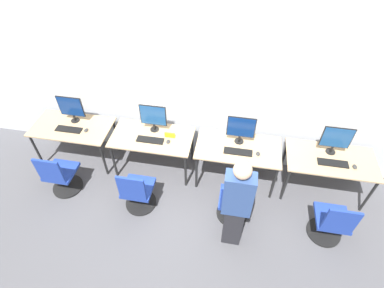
{
  "coord_description": "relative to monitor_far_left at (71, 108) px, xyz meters",
  "views": [
    {
      "loc": [
        0.56,
        -2.96,
        3.99
      ],
      "look_at": [
        0.0,
        0.14,
        0.88
      ],
      "focal_mm": 28.0,
      "sensor_mm": 36.0,
      "label": 1
    }
  ],
  "objects": [
    {
      "name": "ground_plane",
      "position": [
        2.06,
        -0.5,
        -1.0
      ],
      "size": [
        20.0,
        20.0,
        0.0
      ],
      "primitive_type": "plane",
      "color": "#4C4C51"
    },
    {
      "name": "wall_back",
      "position": [
        2.06,
        0.33,
        0.4
      ],
      "size": [
        12.0,
        0.05,
        2.8
      ],
      "color": "silver",
      "rests_on": "ground_plane"
    },
    {
      "name": "desk_far_left",
      "position": [
        -0.0,
        -0.15,
        -0.34
      ],
      "size": [
        1.3,
        0.7,
        0.73
      ],
      "color": "tan",
      "rests_on": "ground_plane"
    },
    {
      "name": "monitor_far_left",
      "position": [
        0.0,
        0.0,
        0.0
      ],
      "size": [
        0.43,
        0.14,
        0.48
      ],
      "color": "black",
      "rests_on": "desk_far_left"
    },
    {
      "name": "keyboard_far_left",
      "position": [
        -0.0,
        -0.24,
        -0.26
      ],
      "size": [
        0.43,
        0.14,
        0.02
      ],
      "color": "black",
      "rests_on": "desk_far_left"
    },
    {
      "name": "mouse_far_left",
      "position": [
        0.29,
        -0.21,
        -0.25
      ],
      "size": [
        0.06,
        0.09,
        0.03
      ],
      "color": "#333333",
      "rests_on": "desk_far_left"
    },
    {
      "name": "office_chair_far_left",
      "position": [
        0.06,
        -0.89,
        -0.66
      ],
      "size": [
        0.48,
        0.48,
        0.86
      ],
      "color": "black",
      "rests_on": "ground_plane"
    },
    {
      "name": "desk_left",
      "position": [
        1.37,
        -0.15,
        -0.34
      ],
      "size": [
        1.3,
        0.7,
        0.73
      ],
      "color": "tan",
      "rests_on": "ground_plane"
    },
    {
      "name": "monitor_left",
      "position": [
        1.37,
        0.02,
        0.0
      ],
      "size": [
        0.43,
        0.14,
        0.48
      ],
      "color": "black",
      "rests_on": "desk_left"
    },
    {
      "name": "keyboard_left",
      "position": [
        1.37,
        -0.24,
        -0.26
      ],
      "size": [
        0.43,
        0.14,
        0.02
      ],
      "color": "black",
      "rests_on": "desk_left"
    },
    {
      "name": "mouse_left",
      "position": [
        1.66,
        -0.23,
        -0.25
      ],
      "size": [
        0.06,
        0.09,
        0.03
      ],
      "color": "#333333",
      "rests_on": "desk_left"
    },
    {
      "name": "office_chair_left",
      "position": [
        1.35,
        -0.98,
        -0.66
      ],
      "size": [
        0.48,
        0.48,
        0.86
      ],
      "color": "black",
      "rests_on": "ground_plane"
    },
    {
      "name": "desk_right",
      "position": [
        2.75,
        -0.15,
        -0.34
      ],
      "size": [
        1.3,
        0.7,
        0.73
      ],
      "color": "tan",
      "rests_on": "ground_plane"
    },
    {
      "name": "monitor_right",
      "position": [
        2.75,
        -0.02,
        0.0
      ],
      "size": [
        0.43,
        0.14,
        0.48
      ],
      "color": "black",
      "rests_on": "desk_right"
    },
    {
      "name": "keyboard_right",
      "position": [
        2.75,
        -0.26,
        -0.26
      ],
      "size": [
        0.43,
        0.14,
        0.02
      ],
      "color": "black",
      "rests_on": "desk_right"
    },
    {
      "name": "mouse_right",
      "position": [
        3.04,
        -0.25,
        -0.25
      ],
      "size": [
        0.06,
        0.09,
        0.03
      ],
      "color": "#333333",
      "rests_on": "desk_right"
    },
    {
      "name": "office_chair_right",
      "position": [
        2.78,
        -0.92,
        -0.66
      ],
      "size": [
        0.48,
        0.48,
        0.86
      ],
      "color": "black",
      "rests_on": "ground_plane"
    },
    {
      "name": "person_right",
      "position": [
        2.79,
        -1.29,
        -0.12
      ],
      "size": [
        0.36,
        0.21,
        1.62
      ],
      "color": "#232328",
      "rests_on": "ground_plane"
    },
    {
      "name": "desk_far_right",
      "position": [
        4.12,
        -0.15,
        -0.34
      ],
      "size": [
        1.3,
        0.7,
        0.73
      ],
      "color": "tan",
      "rests_on": "ground_plane"
    },
    {
      "name": "monitor_far_right",
      "position": [
        4.12,
        -0.0,
        0.0
      ],
      "size": [
        0.43,
        0.14,
        0.48
      ],
      "color": "black",
      "rests_on": "desk_far_right"
    },
    {
      "name": "keyboard_far_right",
      "position": [
        4.12,
        -0.24,
        -0.26
      ],
      "size": [
        0.43,
        0.14,
        0.02
      ],
      "color": "black",
      "rests_on": "desk_far_right"
    },
    {
      "name": "mouse_far_right",
      "position": [
        4.42,
        -0.27,
        -0.25
      ],
      "size": [
        0.06,
        0.09,
        0.03
      ],
      "color": "#333333",
      "rests_on": "desk_far_right"
    },
    {
      "name": "office_chair_far_right",
      "position": [
        4.11,
        -1.0,
        -0.66
      ],
      "size": [
        0.48,
        0.48,
        0.86
      ],
      "color": "black",
      "rests_on": "ground_plane"
    },
    {
      "name": "placard_left",
      "position": [
        1.66,
        -0.11,
        -0.23
      ],
      "size": [
        0.16,
        0.03,
        0.08
      ],
      "color": "yellow",
      "rests_on": "desk_left"
    }
  ]
}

